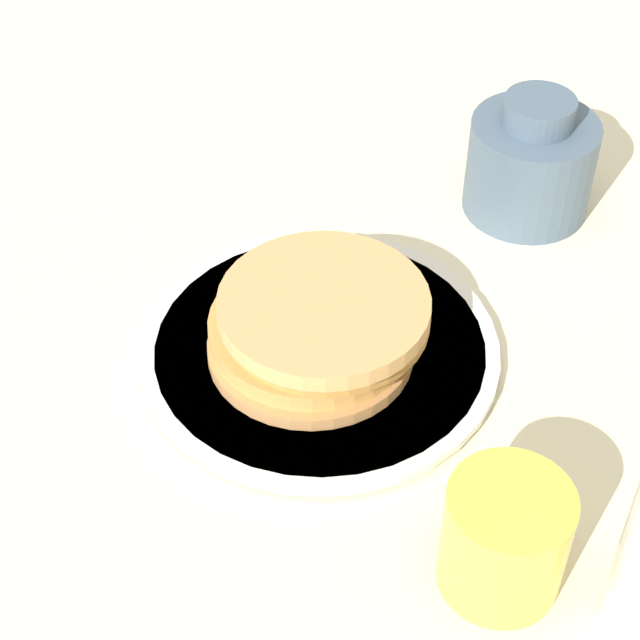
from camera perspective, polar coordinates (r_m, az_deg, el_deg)
ground_plane at (r=0.81m, az=0.95°, el=-1.93°), size 4.00×4.00×0.00m
plate at (r=0.81m, az=0.00°, el=-1.69°), size 0.27×0.27×0.01m
pancake_stack at (r=0.78m, az=-0.08°, el=-0.06°), size 0.16×0.16×0.06m
juice_glass at (r=0.67m, az=9.81°, el=-11.43°), size 0.08×0.08×0.08m
cream_jug at (r=0.94m, az=11.17°, el=8.25°), size 0.11×0.11×0.11m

